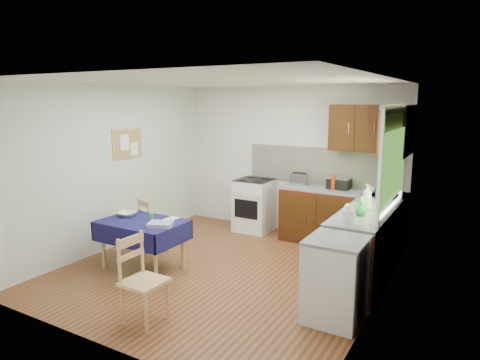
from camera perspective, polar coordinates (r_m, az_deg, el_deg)
The scene contains 33 objects.
floor at distance 5.92m, azimuth -2.11°, elevation -11.90°, with size 4.20×4.20×0.00m, color #4F2915.
ceiling at distance 5.48m, azimuth -2.29°, elevation 13.04°, with size 4.00×4.20×0.02m, color silver.
wall_back at distance 7.40m, azimuth 6.48°, elevation 2.66°, with size 4.00×0.02×2.50m, color silver.
wall_front at distance 3.99m, azimuth -18.50°, elevation -4.72°, with size 4.00×0.02×2.50m, color silver.
wall_left at distance 6.83m, azimuth -16.57°, elevation 1.61°, with size 0.02×4.20×2.50m, color silver.
wall_right at distance 4.83m, azimuth 18.35°, elevation -2.10°, with size 0.02×4.20×2.50m, color silver.
base_cabinets at distance 6.36m, azimuth 14.57°, elevation -6.52°, with size 1.90×2.30×0.86m.
worktop_back at distance 6.84m, azimuth 13.49°, elevation -1.39°, with size 1.90×0.60×0.04m, color slate.
worktop_right at distance 5.59m, azimuth 16.50°, elevation -4.20°, with size 0.60×1.70×0.04m, color slate.
worktop_corner at distance 6.69m, azimuth 18.83°, elevation -1.93°, with size 0.60×0.60×0.04m, color slate.
splashback at distance 7.17m, azimuth 11.20°, elevation 1.85°, with size 2.70×0.02×0.60m, color beige.
upper_cabinets at distance 6.59m, azimuth 17.84°, elevation 6.48°, with size 1.20×0.85×0.70m.
stove at distance 7.50m, azimuth 1.92°, elevation -3.33°, with size 0.60×0.61×0.92m.
window at distance 5.45m, azimuth 19.82°, elevation 3.48°, with size 0.04×1.48×1.26m.
fridge at distance 4.63m, azimuth 12.59°, elevation -12.87°, with size 0.58×0.60×0.89m.
corkboard at distance 6.97m, azimuth -14.77°, elevation 4.77°, with size 0.04×0.62×0.47m.
dining_table at distance 5.93m, azimuth -12.89°, elevation -6.31°, with size 1.12×0.76×0.67m.
chair_far at distance 6.56m, azimuth -11.73°, elevation -5.75°, with size 0.48×0.48×0.84m.
chair_near at distance 4.62m, azimuth -13.09°, elevation -12.43°, with size 0.41×0.41×0.91m.
toaster at distance 7.03m, azimuth 7.91°, elevation 0.11°, with size 0.28×0.17×0.21m.
sandwich_press at distance 6.86m, azimuth 13.09°, elevation -0.34°, with size 0.34×0.29×0.20m.
sauce_bottle at distance 6.72m, azimuth 12.32°, elevation -0.32°, with size 0.05×0.05×0.24m, color red.
yellow_packet at distance 6.99m, azimuth 12.83°, elevation -0.27°, with size 0.12×0.08×0.16m, color gold.
dish_rack at distance 5.76m, azimuth 16.36°, elevation -3.33°, with size 0.37×0.28×0.18m.
kettle at distance 4.86m, azimuth 14.19°, elevation -4.68°, with size 0.15×0.15×0.25m.
cup at distance 6.64m, azimuth 17.06°, elevation -1.32°, with size 0.12×0.12×0.10m, color silver.
soap_bottle_a at distance 5.65m, azimuth 16.58°, elevation -2.17°, with size 0.12×0.12×0.32m, color silver.
soap_bottle_b at distance 6.28m, azimuth 18.14°, elevation -1.55°, with size 0.09×0.09×0.20m, color #1C61A8.
soap_bottle_c at distance 5.33m, azimuth 15.80°, elevation -3.65°, with size 0.14×0.14×0.18m, color green.
plate_bowl at distance 6.17m, azimuth -14.80°, elevation -4.41°, with size 0.25×0.25×0.06m, color beige.
book at distance 5.93m, azimuth -9.66°, elevation -5.04°, with size 0.15×0.20×0.02m, color white.
spice_jar at distance 5.87m, azimuth -11.75°, elevation -4.87°, with size 0.05×0.05×0.10m, color #268E3D.
tea_towel at distance 5.60m, azimuth -10.59°, elevation -5.83°, with size 0.30×0.24×0.05m, color navy.
Camera 1 is at (2.92, -4.63, 2.27)m, focal length 32.00 mm.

